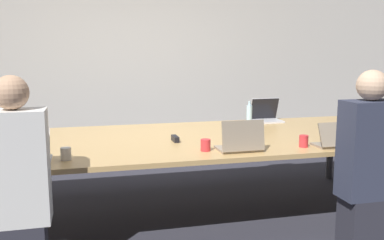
{
  "coord_description": "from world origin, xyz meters",
  "views": [
    {
      "loc": [
        -0.69,
        -3.86,
        1.56
      ],
      "look_at": [
        0.3,
        0.1,
        0.89
      ],
      "focal_mm": 40.0,
      "sensor_mm": 36.0,
      "label": 1
    }
  ],
  "objects_px": {
    "laptop_near_midright": "(241,142)",
    "person_near_right": "(367,166)",
    "cup_near_midright": "(206,145)",
    "laptop_near_right": "(336,140)",
    "person_near_left": "(18,188)",
    "bottle_far_right": "(249,115)",
    "laptop_far_right": "(266,115)",
    "stapler": "(175,139)",
    "laptop_near_left": "(25,154)",
    "cup_near_left": "(66,154)",
    "cup_near_right": "(304,141)"
  },
  "relations": [
    {
      "from": "laptop_near_left",
      "to": "person_near_right",
      "type": "height_order",
      "value": "person_near_right"
    },
    {
      "from": "person_near_left",
      "to": "person_near_right",
      "type": "relative_size",
      "value": 0.99
    },
    {
      "from": "cup_near_midright",
      "to": "laptop_near_midright",
      "type": "bearing_deg",
      "value": -16.95
    },
    {
      "from": "cup_near_midright",
      "to": "laptop_far_right",
      "type": "bearing_deg",
      "value": 49.24
    },
    {
      "from": "bottle_far_right",
      "to": "laptop_far_right",
      "type": "bearing_deg",
      "value": 31.73
    },
    {
      "from": "person_near_right",
      "to": "stapler",
      "type": "xyz_separation_m",
      "value": [
        -1.27,
        1.0,
        0.07
      ]
    },
    {
      "from": "cup_near_midright",
      "to": "cup_near_right",
      "type": "relative_size",
      "value": 0.95
    },
    {
      "from": "laptop_near_right",
      "to": "cup_near_right",
      "type": "bearing_deg",
      "value": -13.48
    },
    {
      "from": "stapler",
      "to": "person_near_left",
      "type": "bearing_deg",
      "value": -146.08
    },
    {
      "from": "person_near_left",
      "to": "stapler",
      "type": "height_order",
      "value": "person_near_left"
    },
    {
      "from": "laptop_near_right",
      "to": "stapler",
      "type": "distance_m",
      "value": 1.4
    },
    {
      "from": "laptop_near_midright",
      "to": "cup_near_midright",
      "type": "xyz_separation_m",
      "value": [
        -0.27,
        0.08,
        -0.03
      ]
    },
    {
      "from": "cup_near_right",
      "to": "stapler",
      "type": "xyz_separation_m",
      "value": [
        -1.02,
        0.49,
        -0.03
      ]
    },
    {
      "from": "cup_near_left",
      "to": "laptop_near_midright",
      "type": "bearing_deg",
      "value": -2.23
    },
    {
      "from": "cup_near_midright",
      "to": "laptop_near_left",
      "type": "bearing_deg",
      "value": -177.43
    },
    {
      "from": "cup_near_midright",
      "to": "stapler",
      "type": "relative_size",
      "value": 0.64
    },
    {
      "from": "bottle_far_right",
      "to": "laptop_near_right",
      "type": "height_order",
      "value": "bottle_far_right"
    },
    {
      "from": "person_near_right",
      "to": "cup_near_right",
      "type": "xyz_separation_m",
      "value": [
        -0.26,
        0.51,
        0.1
      ]
    },
    {
      "from": "laptop_near_left",
      "to": "cup_near_right",
      "type": "xyz_separation_m",
      "value": [
        2.23,
        -0.0,
        -0.02
      ]
    },
    {
      "from": "cup_near_right",
      "to": "stapler",
      "type": "height_order",
      "value": "cup_near_right"
    },
    {
      "from": "laptop_near_right",
      "to": "person_near_right",
      "type": "relative_size",
      "value": 0.24
    },
    {
      "from": "laptop_far_right",
      "to": "person_near_left",
      "type": "height_order",
      "value": "person_near_left"
    },
    {
      "from": "cup_near_left",
      "to": "cup_near_right",
      "type": "relative_size",
      "value": 0.94
    },
    {
      "from": "laptop_near_midright",
      "to": "laptop_far_right",
      "type": "xyz_separation_m",
      "value": [
        0.8,
        1.34,
        0.0
      ]
    },
    {
      "from": "laptop_near_midright",
      "to": "laptop_near_left",
      "type": "bearing_deg",
      "value": -0.75
    },
    {
      "from": "laptop_near_midright",
      "to": "person_near_right",
      "type": "relative_size",
      "value": 0.25
    },
    {
      "from": "laptop_near_right",
      "to": "stapler",
      "type": "bearing_deg",
      "value": -23.28
    },
    {
      "from": "laptop_near_midright",
      "to": "stapler",
      "type": "bearing_deg",
      "value": -48.98
    },
    {
      "from": "laptop_near_midright",
      "to": "laptop_near_left",
      "type": "height_order",
      "value": "laptop_near_midright"
    },
    {
      "from": "laptop_far_right",
      "to": "person_near_right",
      "type": "relative_size",
      "value": 0.24
    },
    {
      "from": "bottle_far_right",
      "to": "stapler",
      "type": "height_order",
      "value": "bottle_far_right"
    },
    {
      "from": "bottle_far_right",
      "to": "laptop_near_midright",
      "type": "bearing_deg",
      "value": -114.65
    },
    {
      "from": "laptop_far_right",
      "to": "stapler",
      "type": "xyz_separation_m",
      "value": [
        -1.25,
        -0.83,
        -0.05
      ]
    },
    {
      "from": "cup_near_left",
      "to": "person_near_left",
      "type": "bearing_deg",
      "value": -123.84
    },
    {
      "from": "laptop_near_midright",
      "to": "cup_near_midright",
      "type": "height_order",
      "value": "laptop_near_midright"
    },
    {
      "from": "laptop_far_right",
      "to": "cup_near_left",
      "type": "bearing_deg",
      "value": -149.55
    },
    {
      "from": "person_near_left",
      "to": "cup_near_right",
      "type": "xyz_separation_m",
      "value": [
        2.24,
        0.39,
        0.11
      ]
    },
    {
      "from": "cup_near_midright",
      "to": "laptop_near_right",
      "type": "height_order",
      "value": "laptop_near_right"
    },
    {
      "from": "bottle_far_right",
      "to": "person_near_right",
      "type": "bearing_deg",
      "value": -79.85
    },
    {
      "from": "person_near_left",
      "to": "bottle_far_right",
      "type": "bearing_deg",
      "value": -144.92
    },
    {
      "from": "person_near_left",
      "to": "cup_near_right",
      "type": "height_order",
      "value": "person_near_left"
    },
    {
      "from": "person_near_right",
      "to": "cup_near_right",
      "type": "height_order",
      "value": "person_near_right"
    },
    {
      "from": "cup_near_midright",
      "to": "person_near_right",
      "type": "xyz_separation_m",
      "value": [
        1.11,
        -0.57,
        -0.1
      ]
    },
    {
      "from": "cup_near_left",
      "to": "laptop_near_left",
      "type": "bearing_deg",
      "value": -173.51
    },
    {
      "from": "laptop_far_right",
      "to": "person_near_left",
      "type": "distance_m",
      "value": 3.0
    },
    {
      "from": "person_near_right",
      "to": "laptop_far_right",
      "type": "bearing_deg",
      "value": -89.08
    },
    {
      "from": "laptop_far_right",
      "to": "stapler",
      "type": "height_order",
      "value": "laptop_far_right"
    },
    {
      "from": "person_near_right",
      "to": "cup_near_right",
      "type": "distance_m",
      "value": 0.58
    },
    {
      "from": "laptop_near_midright",
      "to": "person_near_left",
      "type": "relative_size",
      "value": 0.25
    },
    {
      "from": "laptop_far_right",
      "to": "cup_near_right",
      "type": "distance_m",
      "value": 1.34
    }
  ]
}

